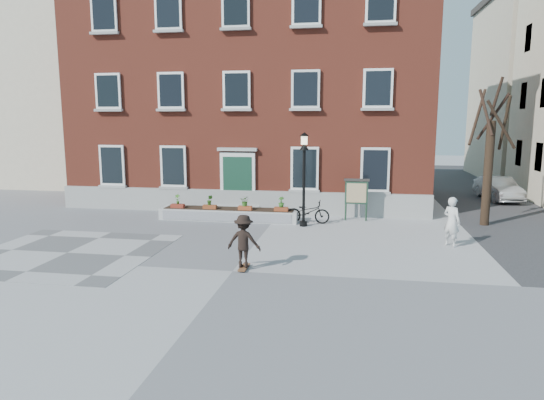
% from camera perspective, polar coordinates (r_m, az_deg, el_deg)
% --- Properties ---
extents(ground, '(100.00, 100.00, 0.00)m').
position_cam_1_polar(ground, '(14.56, -4.64, -8.35)').
color(ground, '#949597').
rests_on(ground, ground).
extents(checker_patch, '(6.00, 6.00, 0.01)m').
position_cam_1_polar(checker_patch, '(17.81, -22.95, -5.74)').
color(checker_patch, '#545456').
rests_on(checker_patch, ground).
extents(distant_building, '(10.00, 12.00, 13.00)m').
position_cam_1_polar(distant_building, '(39.78, -23.52, 11.65)').
color(distant_building, beige).
rests_on(distant_building, ground).
extents(bicycle, '(1.90, 0.71, 0.99)m').
position_cam_1_polar(bicycle, '(21.01, 4.23, -1.40)').
color(bicycle, black).
rests_on(bicycle, ground).
extents(parked_car, '(1.88, 4.11, 1.31)m').
position_cam_1_polar(parked_car, '(29.70, 25.08, 1.23)').
color(parked_car, '#B4B7B9').
rests_on(parked_car, ground).
extents(bystander, '(0.75, 0.76, 1.77)m').
position_cam_1_polar(bystander, '(18.22, 20.39, -2.41)').
color(bystander, silver).
rests_on(bystander, ground).
extents(brick_building, '(18.40, 10.85, 12.60)m').
position_cam_1_polar(brick_building, '(28.00, -1.65, 13.26)').
color(brick_building, brown).
rests_on(brick_building, ground).
extents(planter_assembly, '(6.20, 1.12, 1.15)m').
position_cam_1_polar(planter_assembly, '(21.70, -5.07, -1.57)').
color(planter_assembly, beige).
rests_on(planter_assembly, ground).
extents(bare_tree, '(1.83, 1.83, 6.16)m').
position_cam_1_polar(bare_tree, '(22.19, 24.17, 4.36)').
color(bare_tree, '#302115').
rests_on(bare_tree, ground).
extents(lamp_post, '(0.40, 0.40, 3.93)m').
position_cam_1_polar(lamp_post, '(20.11, 3.79, 4.00)').
color(lamp_post, black).
rests_on(lamp_post, ground).
extents(notice_board, '(1.10, 0.16, 1.87)m').
position_cam_1_polar(notice_board, '(21.67, 9.90, 0.87)').
color(notice_board, '#1A3422').
rests_on(notice_board, ground).
extents(skateboarder, '(1.07, 0.78, 1.66)m').
position_cam_1_polar(skateboarder, '(14.49, -3.34, -4.86)').
color(skateboarder, brown).
rests_on(skateboarder, ground).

